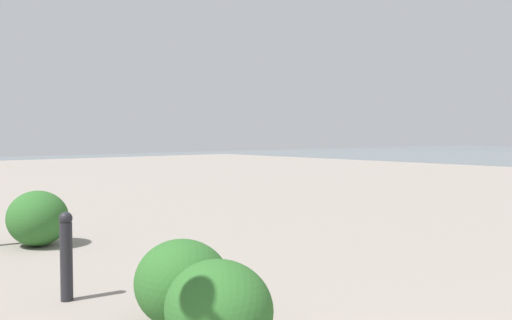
% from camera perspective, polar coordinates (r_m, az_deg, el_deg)
% --- Properties ---
extents(bollard_near, '(0.13, 0.13, 0.88)m').
position_cam_1_polar(bollard_near, '(5.71, -19.34, -9.37)').
color(bollard_near, '#232328').
rests_on(bollard_near, ground).
extents(shrub_low, '(0.96, 0.86, 0.81)m').
position_cam_1_polar(shrub_low, '(8.60, -21.99, -5.71)').
color(shrub_low, '#2D6628').
rests_on(shrub_low, ground).
extents(shrub_round, '(0.88, 0.79, 0.75)m').
position_cam_1_polar(shrub_round, '(4.76, -7.77, -12.73)').
color(shrub_round, '#2D6628').
rests_on(shrub_round, ground).
extents(shrub_wide, '(0.85, 0.77, 0.72)m').
position_cam_1_polar(shrub_wide, '(4.11, -3.96, -15.40)').
color(shrub_wide, '#2D6628').
rests_on(shrub_wide, ground).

